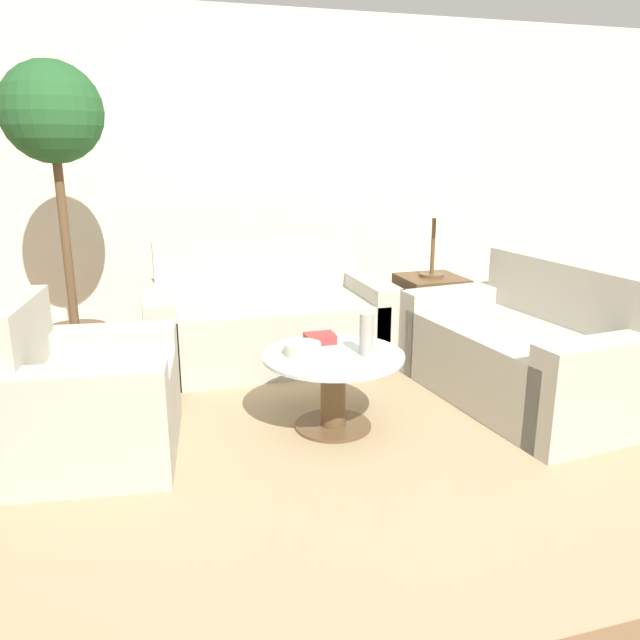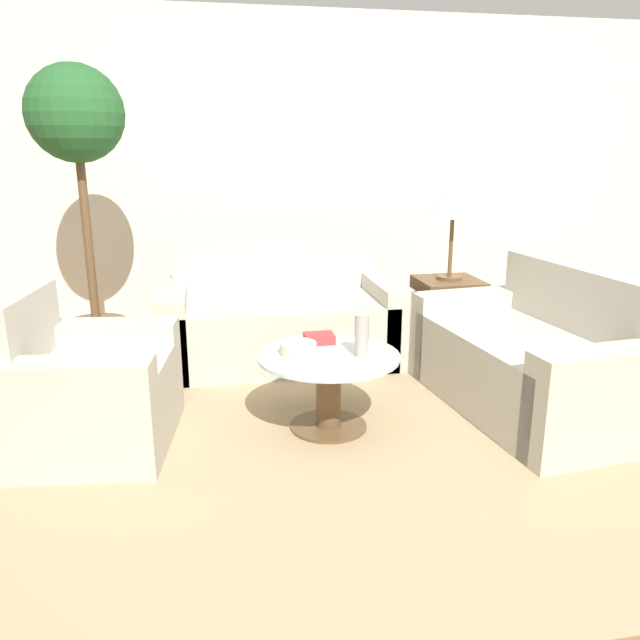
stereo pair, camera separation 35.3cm
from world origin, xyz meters
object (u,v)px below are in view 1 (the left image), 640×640
table_lamp (435,203)px  potted_plant (57,157)px  book_stack (320,338)px  armchair (79,403)px  vase (366,334)px  bowl (303,349)px  coffee_table (333,380)px  sofa_main (266,321)px  loveseat (528,354)px

table_lamp → potted_plant: 2.57m
table_lamp → book_stack: 1.57m
armchair → book_stack: (1.29, 0.16, 0.17)m
armchair → vase: 1.49m
table_lamp → armchair: bearing=-156.7°
armchair → vase: armchair is taller
bowl → vase: bearing=-16.5°
table_lamp → book_stack: bearing=-141.8°
book_stack → armchair: bearing=-174.1°
armchair → book_stack: size_ratio=5.69×
coffee_table → potted_plant: 2.32m
book_stack → sofa_main: bearing=94.2°
loveseat → table_lamp: size_ratio=2.34×
sofa_main → bowl: sofa_main is taller
book_stack → vase: bearing=-56.9°
sofa_main → bowl: size_ratio=8.64×
table_lamp → book_stack: table_lamp is taller
table_lamp → vase: table_lamp is taller
sofa_main → loveseat: (1.38, -1.18, -0.00)m
armchair → loveseat: size_ratio=0.61×
coffee_table → bowl: 0.25m
loveseat → book_stack: 1.30m
potted_plant → bowl: size_ratio=10.24×
vase → potted_plant: bearing=136.8°
sofa_main → table_lamp: 1.48m
coffee_table → potted_plant: size_ratio=0.38×
table_lamp → potted_plant: size_ratio=0.33×
coffee_table → loveseat: bearing=3.1°
potted_plant → book_stack: (1.40, -1.22, -0.98)m
table_lamp → bowl: table_lamp is taller
loveseat → potted_plant: potted_plant is taller
sofa_main → table_lamp: (1.22, -0.16, 0.83)m
coffee_table → book_stack: bearing=93.6°
sofa_main → loveseat: size_ratio=1.09×
table_lamp → coffee_table: bearing=-135.5°
loveseat → potted_plant: 3.22m
vase → armchair: bearing=175.8°
coffee_table → potted_plant: potted_plant is taller
loveseat → vase: size_ratio=6.90×
potted_plant → vase: 2.34m
loveseat → coffee_table: (-1.27, -0.07, -0.01)m
table_lamp → vase: bearing=-129.5°
loveseat → potted_plant: size_ratio=0.77×
potted_plant → table_lamp: bearing=-7.5°
vase → bowl: (-0.32, 0.10, -0.08)m
potted_plant → sofa_main: bearing=-7.6°
sofa_main → potted_plant: potted_plant is taller
sofa_main → armchair: size_ratio=1.80×
sofa_main → vase: (0.27, -1.31, 0.26)m
table_lamp → sofa_main: bearing=172.6°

